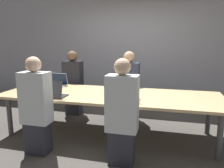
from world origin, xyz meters
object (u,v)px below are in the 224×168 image
Objects in this scene: bottle_far_center at (109,85)px; laptop_far_center at (124,85)px; person_near_left at (36,108)px; cup_near_midright at (112,96)px; laptop_near_midright at (129,97)px; person_far_left at (73,84)px; person_far_center at (129,87)px; person_near_midright at (122,114)px; stapler at (121,95)px; laptop_far_left at (58,82)px; laptop_near_left at (53,92)px.

laptop_far_center is at bearing 26.96° from bottle_far_center.
cup_near_midright is (0.95, 0.55, 0.10)m from person_near_left.
person_far_left is at bearing -41.30° from laptop_near_midright.
bottle_far_center is (-0.49, 0.70, 0.03)m from laptop_near_midright.
person_far_center is at bearing -3.23° from person_far_left.
laptop_far_center is (-0.23, 1.27, 0.12)m from person_near_midright.
stapler is at bearing -55.72° from laptop_near_midright.
person_near_midright is (1.54, -1.25, -0.12)m from laptop_far_left.
person_far_left reaches higher than laptop_far_center.
laptop_near_left reaches higher than laptop_far_center.
bottle_far_center is at bearing -5.64° from laptop_far_left.
person_near_midright is 6.18× the size of bottle_far_center.
laptop_far_left is at bearing -38.93° from person_near_midright.
laptop_far_left is at bearing 174.36° from bottle_far_center.
stapler is at bearing -84.13° from laptop_far_center.
laptop_near_left reaches higher than laptop_near_midright.
person_near_left is 1.32m from laptop_near_midright.
person_near_left reaches higher than stapler.
bottle_far_center is (-0.28, -0.51, 0.14)m from person_far_center.
person_near_midright is (1.17, -0.39, -0.13)m from laptop_near_left.
person_far_left reaches higher than laptop_far_left.
person_near_left reaches higher than laptop_far_center.
person_near_midright reaches higher than laptop_near_midright.
laptop_far_left is at bearing -27.31° from laptop_near_midright.
laptop_far_left is at bearing -66.80° from laptop_near_left.
laptop_near_left is at bearing -170.83° from cup_near_midright.
person_far_left is 1.01× the size of person_near_midright.
cup_near_midright is 0.40× the size of bottle_far_center.
person_far_left is 1.24m from person_far_center.
cup_near_midright is at bearing -29.26° from laptop_far_left.
cup_near_midright is (1.27, -0.71, -0.03)m from laptop_far_left.
laptop_near_left reaches higher than laptop_far_left.
person_far_center is at bearing 60.97° from bottle_far_center.
person_far_center is at bearing 60.23° from stapler.
person_far_center reaches higher than bottle_far_center.
person_near_midright is 1.25m from bottle_far_center.
laptop_near_midright is at bearing -54.66° from bottle_far_center.
laptop_near_left is 1.30m from laptop_far_center.
laptop_near_midright is at bearing -80.04° from person_far_center.
person_near_left is at bearing -177.50° from stapler.
laptop_far_center is at bearing 86.74° from cup_near_midright.
stapler is (1.37, -0.54, -0.05)m from laptop_far_left.
person_near_midright reaches higher than laptop_far_left.
laptop_near_left is 1.06m from stapler.
laptop_near_midright is at bearing -159.25° from person_near_left.
person_far_left is at bearing 159.85° from laptop_far_center.
laptop_near_midright is at bearing -90.81° from person_near_midright.
person_far_center is 0.95m from stapler.
bottle_far_center is at bearing -122.27° from person_near_left.
person_near_left is at bearing -122.27° from bottle_far_center.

